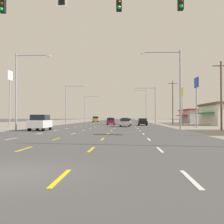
# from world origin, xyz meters

# --- Properties ---
(ground_plane) EXTENTS (572.00, 572.00, 0.00)m
(ground_plane) POSITION_xyz_m (0.00, 66.00, 0.00)
(ground_plane) COLOR #4C4C4F
(lot_apron_left) EXTENTS (28.00, 440.00, 0.01)m
(lot_apron_left) POSITION_xyz_m (-24.75, 66.00, 0.00)
(lot_apron_left) COLOR gray
(lot_apron_left) RESTS_ON ground
(lot_apron_right) EXTENTS (28.00, 440.00, 0.01)m
(lot_apron_right) POSITION_xyz_m (24.75, 66.00, 0.00)
(lot_apron_right) COLOR gray
(lot_apron_right) RESTS_ON ground
(lane_markings) EXTENTS (10.64, 227.60, 0.01)m
(lane_markings) POSITION_xyz_m (0.00, 104.50, 0.01)
(lane_markings) COLOR white
(lane_markings) RESTS_ON ground
(signal_span_wire) EXTENTS (25.64, 0.52, 9.46)m
(signal_span_wire) POSITION_xyz_m (0.39, 8.10, 5.44)
(signal_span_wire) COLOR brown
(signal_span_wire) RESTS_ON ground
(suv_far_left_nearest) EXTENTS (1.98, 4.90, 1.98)m
(suv_far_left_nearest) POSITION_xyz_m (-7.17, 29.50, 1.03)
(suv_far_left_nearest) COLOR silver
(suv_far_left_nearest) RESTS_ON ground
(sedan_inner_right_near) EXTENTS (1.80, 4.50, 1.46)m
(sedan_inner_right_near) POSITION_xyz_m (3.33, 46.99, 0.76)
(sedan_inner_right_near) COLOR white
(sedan_inner_right_near) RESTS_ON ground
(sedan_far_right_mid) EXTENTS (1.80, 4.50, 1.46)m
(sedan_far_right_mid) POSITION_xyz_m (6.93, 54.83, 0.76)
(sedan_far_right_mid) COLOR black
(sedan_far_right_mid) RESTS_ON ground
(sedan_inner_right_midfar) EXTENTS (1.80, 4.50, 1.46)m
(sedan_inner_right_midfar) POSITION_xyz_m (3.71, 58.89, 0.76)
(sedan_inner_right_midfar) COLOR white
(sedan_inner_right_midfar) RESTS_ON ground
(hatchback_center_turn_far) EXTENTS (1.72, 3.90, 1.54)m
(hatchback_center_turn_far) POSITION_xyz_m (0.14, 60.78, 0.78)
(hatchback_center_turn_far) COLOR maroon
(hatchback_center_turn_far) RESTS_ON ground
(hatchback_inner_right_farther) EXTENTS (1.72, 3.90, 1.54)m
(hatchback_inner_right_farther) POSITION_xyz_m (3.27, 75.67, 0.78)
(hatchback_inner_right_farther) COLOR maroon
(hatchback_inner_right_farther) RESTS_ON ground
(suv_far_left_farthest) EXTENTS (1.98, 4.90, 1.98)m
(suv_far_left_farthest) POSITION_xyz_m (-7.05, 99.78, 1.03)
(suv_far_left_farthest) COLOR #B28C33
(suv_far_left_farthest) RESTS_ON ground
(sedan_inner_right_distant_a) EXTENTS (1.80, 4.50, 1.46)m
(sedan_inner_right_distant_a) POSITION_xyz_m (3.32, 113.34, 0.76)
(sedan_inner_right_distant_a) COLOR maroon
(sedan_inner_right_distant_a) RESTS_ON ground
(hatchback_inner_left_distant_b) EXTENTS (1.72, 3.90, 1.54)m
(hatchback_inner_left_distant_b) POSITION_xyz_m (-3.48, 129.08, 0.78)
(hatchback_inner_left_distant_b) COLOR #4C196B
(hatchback_inner_left_distant_b) RESTS_ON ground
(storefront_right_row_2) EXTENTS (12.27, 17.18, 3.95)m
(storefront_right_row_2) POSITION_xyz_m (25.46, 80.91, 1.99)
(storefront_right_row_2) COLOR #B2B2B7
(storefront_right_row_2) RESTS_ON ground
(pole_sign_left_row_1) EXTENTS (0.24, 2.12, 10.05)m
(pole_sign_left_row_1) POSITION_xyz_m (-17.39, 46.10, 7.59)
(pole_sign_left_row_1) COLOR gray
(pole_sign_left_row_1) RESTS_ON ground
(pole_sign_right_row_1) EXTENTS (0.24, 2.19, 8.11)m
(pole_sign_right_row_1) POSITION_xyz_m (14.98, 42.03, 6.20)
(pole_sign_right_row_1) COLOR gray
(pole_sign_right_row_1) RESTS_ON ground
(pole_sign_right_row_2) EXTENTS (0.24, 1.97, 8.65)m
(pole_sign_right_row_2) POSITION_xyz_m (16.73, 64.64, 6.53)
(pole_sign_right_row_2) COLOR gray
(pole_sign_right_row_2) RESTS_ON ground
(streetlight_left_row_0) EXTENTS (4.47, 0.26, 9.64)m
(streetlight_left_row_0) POSITION_xyz_m (-9.68, 29.17, 5.63)
(streetlight_left_row_0) COLOR gray
(streetlight_left_row_0) RESTS_ON ground
(streetlight_right_row_0) EXTENTS (4.98, 0.26, 9.86)m
(streetlight_right_row_0) POSITION_xyz_m (9.60, 29.17, 5.80)
(streetlight_right_row_0) COLOR gray
(streetlight_right_row_0) RESTS_ON ground
(streetlight_left_row_1) EXTENTS (4.59, 0.26, 9.03)m
(streetlight_left_row_1) POSITION_xyz_m (-9.63, 61.24, 5.32)
(streetlight_left_row_1) COLOR gray
(streetlight_left_row_1) RESTS_ON ground
(streetlight_right_row_1) EXTENTS (5.03, 0.26, 8.51)m
(streetlight_right_row_1) POSITION_xyz_m (9.52, 61.24, 5.10)
(streetlight_right_row_1) COLOR gray
(streetlight_right_row_1) RESTS_ON ground
(streetlight_left_row_2) EXTENTS (5.10, 0.26, 8.90)m
(streetlight_left_row_2) POSITION_xyz_m (-9.53, 93.31, 5.31)
(streetlight_left_row_2) COLOR gray
(streetlight_left_row_2) RESTS_ON ground
(streetlight_right_row_2) EXTENTS (4.63, 0.26, 10.84)m
(streetlight_right_row_2) POSITION_xyz_m (9.70, 93.31, 6.27)
(streetlight_right_row_2) COLOR gray
(streetlight_right_row_2) RESTS_ON ground
(utility_pole_right_row_0) EXTENTS (2.20, 0.26, 8.86)m
(utility_pole_right_row_0) POSITION_xyz_m (15.73, 31.40, 4.62)
(utility_pole_right_row_0) COLOR brown
(utility_pole_right_row_0) RESTS_ON ground
(utility_pole_right_row_1) EXTENTS (2.20, 0.26, 10.41)m
(utility_pole_right_row_1) POSITION_xyz_m (14.79, 66.26, 5.40)
(utility_pole_right_row_1) COLOR brown
(utility_pole_right_row_1) RESTS_ON ground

